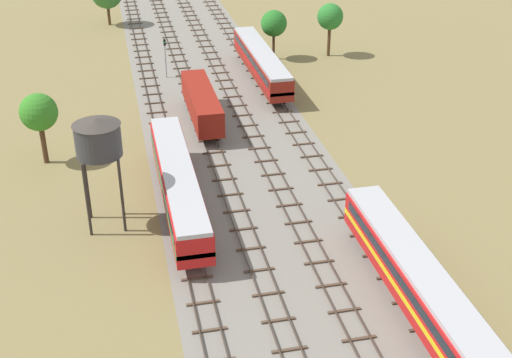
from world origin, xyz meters
name	(u,v)px	position (x,y,z in m)	size (l,w,h in m)	color
ground_plane	(221,116)	(0.00, 56.00, 0.00)	(480.00, 480.00, 0.00)	olive
ballast_bed	(221,116)	(0.00, 56.00, 0.00)	(18.38, 176.00, 0.01)	gray
track_far_left	(158,117)	(-7.19, 57.00, 0.14)	(2.40, 126.00, 0.29)	#47382D
track_left	(199,113)	(-2.40, 57.00, 0.14)	(2.40, 126.00, 0.29)	#47382D
track_centre_left	(240,110)	(2.40, 57.00, 0.14)	(2.40, 126.00, 0.29)	#47382D
track_centre	(279,107)	(7.19, 57.00, 0.14)	(2.40, 126.00, 0.29)	#47382D
passenger_coach_centre_nearest	(418,282)	(7.19, 18.41, 2.61)	(2.96, 22.00, 3.80)	red
passenger_coach_far_left_near	(178,182)	(-7.19, 36.31, 2.61)	(2.96, 22.00, 3.80)	red
freight_boxcar_left_mid	(202,103)	(-2.39, 54.56, 2.45)	(2.87, 14.00, 3.60)	maroon
passenger_coach_centre_midfar	(261,61)	(7.19, 66.64, 2.61)	(2.96, 22.00, 3.80)	maroon
water_tower	(98,139)	(-13.50, 34.90, 8.03)	(3.91, 3.91, 9.76)	#2D2826
signal_post_nearest	(165,53)	(-4.79, 70.40, 3.38)	(0.28, 0.47, 5.32)	gray
lineside_tree_2	(274,24)	(10.88, 74.85, 5.10)	(3.65, 3.65, 6.96)	#4C331E
lineside_tree_3	(330,17)	(18.96, 74.57, 5.62)	(3.68, 3.68, 7.52)	#4C331E
lineside_tree_4	(39,113)	(-19.17, 48.11, 5.38)	(3.70, 3.70, 7.30)	#4C331E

